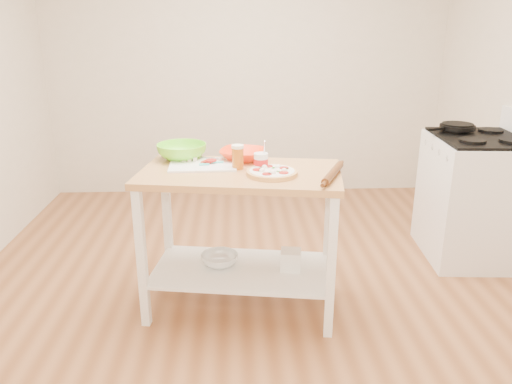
{
  "coord_description": "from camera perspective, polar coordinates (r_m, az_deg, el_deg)",
  "views": [
    {
      "loc": [
        -0.13,
        -2.89,
        1.72
      ],
      "look_at": [
        -0.0,
        -0.1,
        0.77
      ],
      "focal_mm": 35.0,
      "sensor_mm": 36.0,
      "label": 1
    }
  ],
  "objects": [
    {
      "name": "room_shell",
      "position": [
        2.91,
        -0.01,
        11.43
      ],
      "size": [
        4.04,
        4.54,
        2.74
      ],
      "color": "#955D37",
      "rests_on": "ground"
    },
    {
      "name": "prep_island",
      "position": [
        3.01,
        -1.76,
        -2.15
      ],
      "size": [
        1.25,
        0.8,
        0.9
      ],
      "rotation": [
        0.0,
        0.0,
        -0.15
      ],
      "color": "tan",
      "rests_on": "ground"
    },
    {
      "name": "gas_stove",
      "position": [
        4.11,
        23.58,
        -0.56
      ],
      "size": [
        0.69,
        0.79,
        1.11
      ],
      "rotation": [
        0.0,
        0.0,
        -0.06
      ],
      "color": "white",
      "rests_on": "ground"
    },
    {
      "name": "skillet",
      "position": [
        4.1,
        21.96,
        6.91
      ],
      "size": [
        0.4,
        0.26,
        0.03
      ],
      "rotation": [
        0.0,
        0.0,
        0.35
      ],
      "color": "black",
      "rests_on": "gas_stove"
    },
    {
      "name": "pizza",
      "position": [
        2.84,
        1.85,
        2.29
      ],
      "size": [
        0.29,
        0.29,
        0.05
      ],
      "rotation": [
        0.0,
        0.0,
        0.26
      ],
      "color": "#E6AF62",
      "rests_on": "prep_island"
    },
    {
      "name": "cutting_board",
      "position": [
        3.05,
        -6.13,
        3.17
      ],
      "size": [
        0.41,
        0.31,
        0.04
      ],
      "rotation": [
        0.0,
        0.0,
        0.03
      ],
      "color": "white",
      "rests_on": "prep_island"
    },
    {
      "name": "spatula",
      "position": [
        3.04,
        -5.26,
        3.29
      ],
      "size": [
        0.15,
        0.07,
        0.01
      ],
      "rotation": [
        0.0,
        0.0,
        0.15
      ],
      "color": "#3CD4C9",
      "rests_on": "cutting_board"
    },
    {
      "name": "knife",
      "position": [
        3.21,
        -7.16,
        4.12
      ],
      "size": [
        0.26,
        0.13,
        0.01
      ],
      "rotation": [
        0.0,
        0.0,
        -0.47
      ],
      "color": "silver",
      "rests_on": "cutting_board"
    },
    {
      "name": "orange_bowl",
      "position": [
        3.16,
        -1.57,
        4.31
      ],
      "size": [
        0.34,
        0.34,
        0.07
      ],
      "primitive_type": "imported",
      "rotation": [
        0.0,
        0.0,
        -0.26
      ],
      "color": "#FF3D15",
      "rests_on": "prep_island"
    },
    {
      "name": "green_bowl",
      "position": [
        3.21,
        -8.48,
        4.6
      ],
      "size": [
        0.37,
        0.37,
        0.1
      ],
      "primitive_type": "imported",
      "rotation": [
        0.0,
        0.0,
        0.2
      ],
      "color": "#74E92A",
      "rests_on": "prep_island"
    },
    {
      "name": "beer_pint",
      "position": [
        2.95,
        -2.1,
        4.03
      ],
      "size": [
        0.07,
        0.07,
        0.14
      ],
      "color": "#B55E15",
      "rests_on": "prep_island"
    },
    {
      "name": "yogurt_tub",
      "position": [
        2.93,
        0.57,
        3.5
      ],
      "size": [
        0.09,
        0.09,
        0.18
      ],
      "color": "white",
      "rests_on": "prep_island"
    },
    {
      "name": "rolling_pin",
      "position": [
        2.83,
        8.77,
        2.1
      ],
      "size": [
        0.19,
        0.36,
        0.04
      ],
      "primitive_type": "cylinder",
      "rotation": [
        1.57,
        0.0,
        -0.41
      ],
      "color": "brown",
      "rests_on": "prep_island"
    },
    {
      "name": "shelf_glass_bowl",
      "position": [
        3.2,
        -4.18,
        -7.72
      ],
      "size": [
        0.26,
        0.26,
        0.07
      ],
      "primitive_type": "imported",
      "rotation": [
        0.0,
        0.0,
        0.11
      ],
      "color": "silver",
      "rests_on": "prep_island"
    },
    {
      "name": "shelf_bin",
      "position": [
        3.14,
        3.99,
        -7.75
      ],
      "size": [
        0.14,
        0.14,
        0.12
      ],
      "primitive_type": "cube",
      "rotation": [
        0.0,
        0.0,
        -0.15
      ],
      "color": "white",
      "rests_on": "prep_island"
    }
  ]
}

